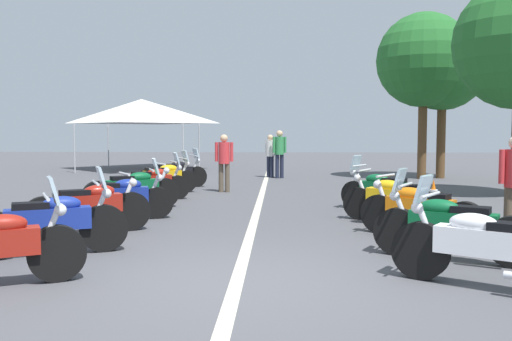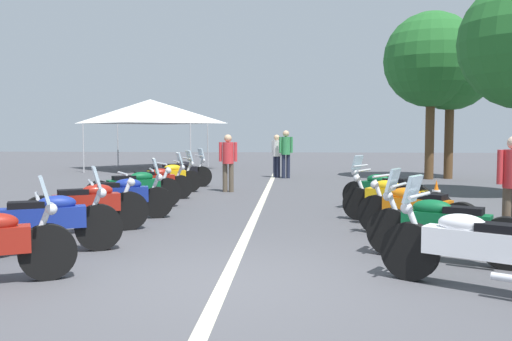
{
  "view_description": "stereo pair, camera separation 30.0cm",
  "coord_description": "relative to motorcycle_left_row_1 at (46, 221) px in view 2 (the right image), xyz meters",
  "views": [
    {
      "loc": [
        -6.17,
        -0.49,
        1.73
      ],
      "look_at": [
        5.27,
        0.0,
        0.92
      ],
      "focal_mm": 38.79,
      "sensor_mm": 36.0,
      "label": 1
    },
    {
      "loc": [
        -6.17,
        -0.79,
        1.73
      ],
      "look_at": [
        5.27,
        0.0,
        0.92
      ],
      "focal_mm": 38.79,
      "sensor_mm": 36.0,
      "label": 2
    }
  ],
  "objects": [
    {
      "name": "ground_plane",
      "position": [
        -1.3,
        -2.69,
        -0.48
      ],
      "size": [
        80.0,
        80.0,
        0.0
      ],
      "primitive_type": "plane",
      "color": "#4C4C51"
    },
    {
      "name": "lane_centre_stripe",
      "position": [
        4.58,
        -2.69,
        -0.48
      ],
      "size": [
        24.48,
        0.16,
        0.01
      ],
      "primitive_type": "cube",
      "color": "beige",
      "rests_on": "ground_plane"
    },
    {
      "name": "motorcycle_left_row_1",
      "position": [
        0.0,
        0.0,
        0.0
      ],
      "size": [
        1.08,
        2.03,
        1.23
      ],
      "rotation": [
        0.0,
        0.0,
        -1.14
      ],
      "color": "black",
      "rests_on": "ground_plane"
    },
    {
      "name": "motorcycle_left_row_2",
      "position": [
        1.64,
        0.02,
        -0.01
      ],
      "size": [
        1.2,
        1.88,
        1.02
      ],
      "rotation": [
        0.0,
        0.0,
        -1.03
      ],
      "color": "black",
      "rests_on": "ground_plane"
    },
    {
      "name": "motorcycle_left_row_3",
      "position": [
        3.11,
        -0.08,
        -0.02
      ],
      "size": [
        0.93,
        2.03,
        1.2
      ],
      "rotation": [
        0.0,
        0.0,
        -1.23
      ],
      "color": "black",
      "rests_on": "ground_plane"
    },
    {
      "name": "motorcycle_left_row_4",
      "position": [
        4.56,
        0.06,
        -0.01
      ],
      "size": [
        1.3,
        1.92,
        1.02
      ],
      "rotation": [
        0.0,
        0.0,
        -1.0
      ],
      "color": "black",
      "rests_on": "ground_plane"
    },
    {
      "name": "motorcycle_left_row_5",
      "position": [
        6.24,
        0.04,
        -0.02
      ],
      "size": [
        0.99,
        1.89,
        1.2
      ],
      "rotation": [
        0.0,
        0.0,
        -1.16
      ],
      "color": "black",
      "rests_on": "ground_plane"
    },
    {
      "name": "motorcycle_left_row_6",
      "position": [
        7.77,
        0.06,
        -0.02
      ],
      "size": [
        1.14,
        1.81,
        1.2
      ],
      "rotation": [
        0.0,
        0.0,
        -1.05
      ],
      "color": "black",
      "rests_on": "ground_plane"
    },
    {
      "name": "motorcycle_left_row_7",
      "position": [
        9.29,
        0.06,
        -0.01
      ],
      "size": [
        1.22,
        1.96,
        1.21
      ],
      "rotation": [
        0.0,
        0.0,
        -1.05
      ],
      "color": "black",
      "rests_on": "ground_plane"
    },
    {
      "name": "motorcycle_right_row_0",
      "position": [
        -1.42,
        -5.44,
        0.0
      ],
      "size": [
        1.32,
        1.93,
        1.23
      ],
      "rotation": [
        0.0,
        0.0,
        1.0
      ],
      "color": "black",
      "rests_on": "ground_plane"
    },
    {
      "name": "motorcycle_right_row_1",
      "position": [
        -0.08,
        -5.45,
        -0.0
      ],
      "size": [
        1.14,
        1.96,
        1.22
      ],
      "rotation": [
        0.0,
        0.0,
        1.09
      ],
      "color": "black",
      "rests_on": "ground_plane"
    },
    {
      "name": "motorcycle_right_row_2",
      "position": [
        1.5,
        -5.43,
        -0.02
      ],
      "size": [
        1.4,
        1.74,
        1.01
      ],
      "rotation": [
        0.0,
        0.0,
        0.91
      ],
      "color": "black",
      "rests_on": "ground_plane"
    },
    {
      "name": "motorcycle_right_row_3",
      "position": [
        3.03,
        -5.38,
        -0.02
      ],
      "size": [
        1.17,
        1.92,
        1.0
      ],
      "rotation": [
        0.0,
        0.0,
        1.06
      ],
      "color": "black",
      "rests_on": "ground_plane"
    },
    {
      "name": "motorcycle_right_row_4",
      "position": [
        4.55,
        -5.43,
        -0.02
      ],
      "size": [
        1.29,
        1.76,
        1.2
      ],
      "rotation": [
        0.0,
        0.0,
        0.96
      ],
      "color": "black",
      "rests_on": "ground_plane"
    },
    {
      "name": "traffic_cone_0",
      "position": [
        5.55,
        -6.78,
        -0.19
      ],
      "size": [
        0.36,
        0.36,
        0.61
      ],
      "color": "orange",
      "rests_on": "ground_plane"
    },
    {
      "name": "bystander_1",
      "position": [
        13.27,
        -2.83,
        0.46
      ],
      "size": [
        0.41,
        0.39,
        1.61
      ],
      "rotation": [
        0.0,
        0.0,
        5.48
      ],
      "color": "#1E2338",
      "rests_on": "ground_plane"
    },
    {
      "name": "bystander_3",
      "position": [
        13.0,
        -3.18,
        0.57
      ],
      "size": [
        0.32,
        0.51,
        1.77
      ],
      "rotation": [
        0.0,
        0.0,
        0.32
      ],
      "color": "#1E2338",
      "rests_on": "ground_plane"
    },
    {
      "name": "bystander_4",
      "position": [
        8.2,
        -1.6,
        0.48
      ],
      "size": [
        0.32,
        0.53,
        1.65
      ],
      "rotation": [
        0.0,
        0.0,
        6.21
      ],
      "color": "brown",
      "rests_on": "ground_plane"
    },
    {
      "name": "roadside_tree_0",
      "position": [
        13.24,
        -9.14,
        3.61
      ],
      "size": [
        3.21,
        3.21,
        5.72
      ],
      "color": "brown",
      "rests_on": "ground_plane"
    },
    {
      "name": "roadside_tree_2",
      "position": [
        12.95,
        -8.38,
        3.81
      ],
      "size": [
        3.41,
        3.41,
        6.01
      ],
      "color": "brown",
      "rests_on": "ground_plane"
    },
    {
      "name": "event_tent",
      "position": [
        17.51,
        3.09,
        2.17
      ],
      "size": [
        5.07,
        5.07,
        3.2
      ],
      "color": "white",
      "rests_on": "ground_plane"
    }
  ]
}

